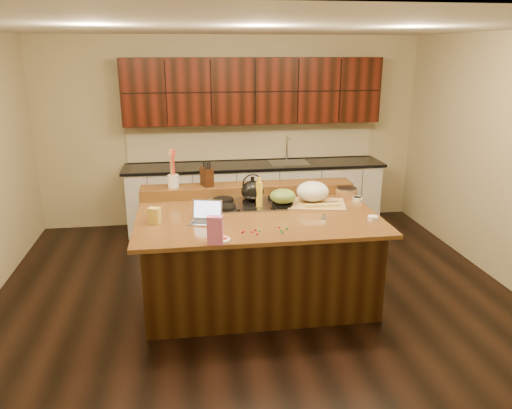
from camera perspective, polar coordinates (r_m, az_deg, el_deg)
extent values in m
cube|color=black|center=(5.39, 0.08, -10.41)|extent=(5.50, 5.00, 0.01)
cube|color=silver|center=(4.78, 0.09, 19.74)|extent=(5.50, 5.00, 0.01)
cube|color=tan|center=(7.35, -2.85, 8.26)|extent=(5.50, 0.01, 2.70)
cube|color=tan|center=(2.59, 8.44, -9.26)|extent=(5.50, 0.01, 2.70)
cube|color=black|center=(5.20, 0.08, -6.07)|extent=(2.22, 1.42, 0.88)
cube|color=black|center=(5.03, 0.08, -1.25)|extent=(2.40, 1.60, 0.04)
cube|color=black|center=(5.67, -0.97, 1.74)|extent=(2.40, 0.30, 0.12)
cube|color=gray|center=(5.31, -0.40, 0.02)|extent=(0.92, 0.52, 0.02)
cylinder|color=black|center=(5.39, -3.75, 0.52)|extent=(0.22, 0.22, 0.03)
cylinder|color=black|center=(5.47, 2.52, 0.78)|extent=(0.22, 0.22, 0.03)
cylinder|color=black|center=(5.15, -3.50, -0.31)|extent=(0.22, 0.22, 0.03)
cylinder|color=black|center=(5.23, 3.06, -0.02)|extent=(0.22, 0.22, 0.03)
cylinder|color=black|center=(5.30, -0.40, 0.25)|extent=(0.22, 0.22, 0.03)
cube|color=silver|center=(7.26, -0.12, 0.88)|extent=(3.60, 0.62, 0.90)
cube|color=black|center=(7.14, -0.12, 4.50)|extent=(3.70, 0.66, 0.04)
cube|color=gray|center=(7.22, 3.82, 4.74)|extent=(0.55, 0.42, 0.01)
cylinder|color=gray|center=(7.36, 3.55, 6.45)|extent=(0.02, 0.02, 0.36)
cube|color=black|center=(7.13, -0.31, 12.86)|extent=(3.60, 0.34, 0.90)
cube|color=tan|center=(7.38, -0.47, 7.15)|extent=(3.60, 0.03, 0.50)
ellipsoid|color=black|center=(5.27, -0.40, 1.57)|extent=(0.31, 0.31, 0.22)
ellipsoid|color=#5B7D32|center=(5.20, 3.08, 0.95)|extent=(0.31, 0.31, 0.15)
cube|color=#B7B7BC|center=(4.77, -5.79, -2.07)|extent=(0.33, 0.27, 0.01)
cube|color=black|center=(4.77, -5.80, -1.97)|extent=(0.27, 0.18, 0.00)
cube|color=#B7B7BC|center=(4.83, -5.57, -0.55)|extent=(0.29, 0.13, 0.19)
cube|color=silver|center=(4.82, -5.59, -0.56)|extent=(0.26, 0.11, 0.16)
cylinder|color=yellow|center=(5.19, 0.36, 1.11)|extent=(0.09, 0.09, 0.27)
cylinder|color=silver|center=(5.24, 0.44, 1.15)|extent=(0.07, 0.07, 0.25)
cube|color=tan|center=(5.32, 6.91, 0.02)|extent=(0.68, 0.55, 0.03)
ellipsoid|color=white|center=(5.36, 6.49, 1.51)|extent=(0.35, 0.35, 0.21)
cube|color=#EDD872|center=(5.15, 6.17, -0.17)|extent=(0.13, 0.03, 0.03)
cube|color=#EDD872|center=(5.18, 7.55, -0.10)|extent=(0.13, 0.03, 0.03)
cube|color=#EDD872|center=(5.22, 8.92, -0.04)|extent=(0.13, 0.03, 0.03)
cylinder|color=gray|center=(5.33, 8.32, 0.22)|extent=(0.23, 0.09, 0.01)
cylinder|color=white|center=(4.94, 13.20, -1.56)|extent=(0.11, 0.11, 0.04)
cylinder|color=white|center=(5.53, 11.55, 0.57)|extent=(0.11, 0.11, 0.04)
cylinder|color=white|center=(5.55, 11.48, 0.63)|extent=(0.11, 0.11, 0.04)
cylinder|color=#996B3F|center=(5.66, 10.30, 1.27)|extent=(0.31, 0.31, 0.09)
cone|color=silver|center=(4.89, 7.75, -1.29)|extent=(0.09, 0.09, 0.07)
cube|color=pink|center=(4.23, -4.70, -2.95)|extent=(0.14, 0.09, 0.25)
cylinder|color=white|center=(4.34, -4.12, -4.02)|extent=(0.18, 0.18, 0.01)
cube|color=gold|center=(4.82, -11.54, -1.26)|extent=(0.13, 0.11, 0.15)
cylinder|color=white|center=(5.60, -9.43, 2.66)|extent=(0.16, 0.16, 0.14)
cube|color=black|center=(5.59, -5.63, 3.15)|extent=(0.15, 0.19, 0.21)
ellipsoid|color=red|center=(4.50, -0.45, -3.14)|extent=(0.02, 0.02, 0.02)
ellipsoid|color=#198C26|center=(4.49, 3.02, -3.22)|extent=(0.02, 0.02, 0.02)
ellipsoid|color=red|center=(4.49, -1.55, -3.18)|extent=(0.02, 0.02, 0.02)
ellipsoid|color=#198C26|center=(4.59, 3.60, -2.75)|extent=(0.02, 0.02, 0.02)
ellipsoid|color=red|center=(4.55, -0.05, -2.92)|extent=(0.02, 0.02, 0.02)
ellipsoid|color=#198C26|center=(4.60, 3.54, -2.73)|extent=(0.02, 0.02, 0.02)
ellipsoid|color=red|center=(4.45, 0.12, -3.40)|extent=(0.02, 0.02, 0.02)
ellipsoid|color=#198C26|center=(4.53, 0.37, -3.03)|extent=(0.02, 0.02, 0.02)
ellipsoid|color=red|center=(4.63, 2.70, -2.58)|extent=(0.02, 0.02, 0.02)
ellipsoid|color=#198C26|center=(4.55, 2.94, -2.94)|extent=(0.02, 0.02, 0.02)
ellipsoid|color=red|center=(4.52, -1.43, -3.07)|extent=(0.02, 0.02, 0.02)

